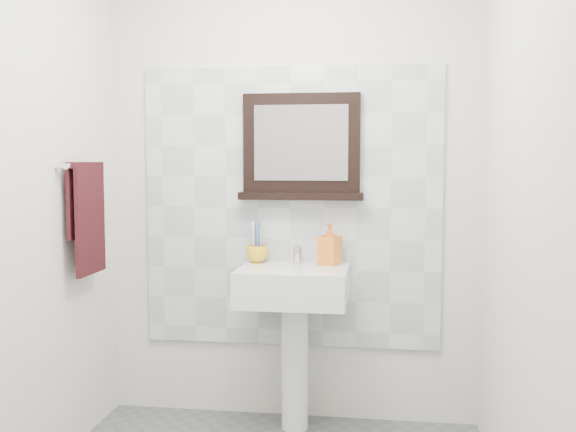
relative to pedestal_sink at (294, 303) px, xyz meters
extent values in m
cube|color=silver|center=(-0.05, 0.23, 0.57)|extent=(2.00, 0.01, 2.50)
cube|color=silver|center=(-0.05, -1.97, 0.57)|extent=(2.00, 0.01, 2.50)
cube|color=silver|center=(-1.05, -0.87, 0.57)|extent=(0.01, 2.20, 2.50)
cube|color=silver|center=(0.95, -0.87, 0.57)|extent=(0.01, 2.20, 2.50)
cube|color=silver|center=(-0.05, 0.21, 0.47)|extent=(1.60, 0.02, 1.50)
cylinder|color=white|center=(0.00, 0.05, -0.34)|extent=(0.14, 0.14, 0.68)
cube|color=white|center=(0.00, -0.01, 0.09)|extent=(0.55, 0.44, 0.18)
cylinder|color=silver|center=(0.00, -0.03, 0.17)|extent=(0.32, 0.32, 0.02)
cylinder|color=#4C4C4F|center=(0.00, -0.03, 0.18)|extent=(0.04, 0.04, 0.00)
cylinder|color=silver|center=(0.00, 0.14, 0.23)|extent=(0.04, 0.04, 0.09)
cylinder|color=silver|center=(0.00, 0.09, 0.25)|extent=(0.02, 0.10, 0.02)
cube|color=silver|center=(0.00, 0.15, 0.28)|extent=(0.02, 0.07, 0.01)
imported|color=yellow|center=(-0.22, 0.14, 0.23)|extent=(0.15, 0.15, 0.09)
cylinder|color=white|center=(-0.24, 0.13, 0.29)|extent=(0.01, 0.01, 0.19)
cube|color=white|center=(-0.24, 0.13, 0.39)|extent=(0.01, 0.01, 0.03)
cylinder|color=#4D6FB0|center=(-0.20, 0.13, 0.29)|extent=(0.01, 0.01, 0.19)
cube|color=#4D6FB0|center=(-0.20, 0.13, 0.39)|extent=(0.01, 0.01, 0.03)
cylinder|color=white|center=(-0.22, 0.16, 0.29)|extent=(0.01, 0.01, 0.19)
cube|color=white|center=(-0.22, 0.16, 0.39)|extent=(0.01, 0.01, 0.03)
cylinder|color=#4D6FB0|center=(-0.23, 0.15, 0.29)|extent=(0.01, 0.01, 0.19)
cube|color=#4D6FB0|center=(-0.23, 0.15, 0.39)|extent=(0.01, 0.01, 0.03)
cylinder|color=white|center=(-0.20, 0.15, 0.29)|extent=(0.01, 0.01, 0.19)
cube|color=white|center=(-0.20, 0.15, 0.39)|extent=(0.01, 0.01, 0.03)
cylinder|color=#4D6FB0|center=(-0.21, 0.13, 0.29)|extent=(0.01, 0.01, 0.19)
cube|color=#4D6FB0|center=(-0.21, 0.13, 0.39)|extent=(0.01, 0.01, 0.03)
imported|color=#EA4A1B|center=(0.17, 0.13, 0.29)|extent=(0.13, 0.13, 0.22)
cube|color=black|center=(0.02, 0.19, 0.82)|extent=(0.62, 0.06, 0.52)
cube|color=#99999E|center=(0.02, 0.16, 0.82)|extent=(0.50, 0.01, 0.40)
cube|color=black|center=(0.02, 0.17, 0.54)|extent=(0.66, 0.11, 0.04)
cylinder|color=silver|center=(-0.99, -0.26, 0.70)|extent=(0.03, 0.40, 0.03)
cylinder|color=silver|center=(-1.02, -0.45, 0.70)|extent=(0.05, 0.02, 0.02)
cylinder|color=silver|center=(-1.02, -0.07, 0.70)|extent=(0.05, 0.02, 0.02)
cube|color=black|center=(-0.97, -0.26, 0.43)|extent=(0.02, 0.30, 0.52)
cube|color=black|center=(-1.01, -0.26, 0.52)|extent=(0.02, 0.30, 0.34)
cube|color=black|center=(-0.99, -0.26, 0.71)|extent=(0.06, 0.30, 0.03)
camera|label=1|loc=(0.47, -3.36, 0.73)|focal=42.00mm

